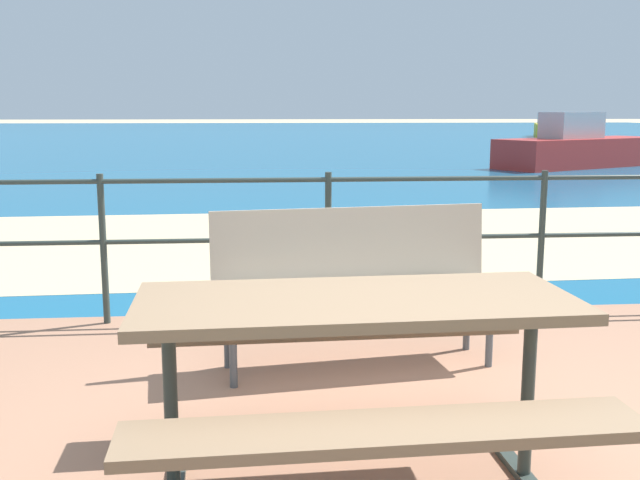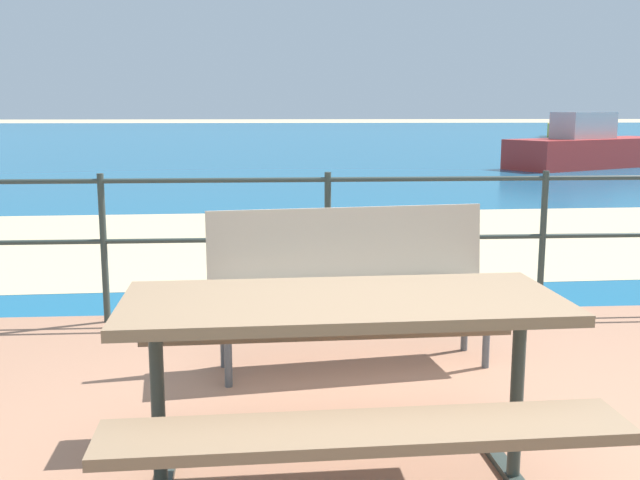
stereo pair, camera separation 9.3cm
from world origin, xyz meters
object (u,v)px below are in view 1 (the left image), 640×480
at_px(boat_near, 581,149).
at_px(boat_far, 544,129).
at_px(picnic_table, 355,344).
at_px(park_bench, 355,271).

relative_size(boat_near, boat_far, 1.03).
distance_m(picnic_table, boat_far, 40.05).
height_order(picnic_table, park_bench, park_bench).
distance_m(park_bench, boat_near, 16.52).
bearing_deg(boat_near, picnic_table, -144.10).
height_order(boat_near, boat_far, boat_near).
bearing_deg(picnic_table, boat_far, 65.21).
bearing_deg(park_bench, boat_near, 53.84).
bearing_deg(park_bench, boat_far, 59.03).
relative_size(picnic_table, boat_near, 0.30).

